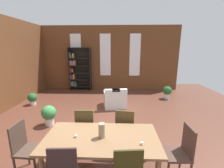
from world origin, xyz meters
name	(u,v)px	position (x,y,z in m)	size (l,w,h in m)	color
ground_plane	(93,130)	(0.00, 0.00, 0.00)	(11.33, 11.33, 0.00)	brown
back_wall_brick	(105,58)	(0.00, 4.42, 1.64)	(7.54, 0.12, 3.28)	brown
window_pane_0	(76,55)	(-1.53, 4.35, 1.81)	(0.55, 0.02, 2.13)	white
window_pane_1	(105,55)	(0.00, 4.35, 1.81)	(0.55, 0.02, 2.13)	white
window_pane_2	(135,55)	(1.53, 4.35, 1.81)	(0.55, 0.02, 2.13)	white
dining_table	(101,141)	(0.40, -1.48, 0.66)	(1.89, 0.98, 0.74)	brown
vase_on_table	(102,130)	(0.41, -1.48, 0.86)	(0.11, 0.11, 0.25)	#998466
tealight_candle_0	(142,143)	(1.04, -1.66, 0.76)	(0.04, 0.04, 0.04)	silver
tealight_candle_1	(76,136)	(-0.02, -1.50, 0.76)	(0.04, 0.04, 0.04)	silver
dining_chair_far_left	(86,127)	(-0.02, -0.76, 0.51)	(0.41, 0.41, 0.95)	#4C4021
dining_chair_head_right	(181,151)	(1.72, -1.48, 0.51)	(0.42, 0.42, 0.95)	#4C332A
dining_chair_head_left	(26,147)	(-0.91, -1.48, 0.51)	(0.42, 0.42, 0.95)	#47342A
dining_chair_far_right	(125,128)	(0.82, -0.76, 0.51)	(0.44, 0.44, 0.95)	#4F3D1F
bookshelf_tall	(78,69)	(-1.40, 4.17, 1.09)	(1.13, 0.32, 2.19)	black
armchair_white	(115,99)	(0.56, 1.77, 0.28)	(0.91, 0.91, 0.75)	silver
potted_plant_by_shelf	(167,91)	(2.81, 2.78, 0.33)	(0.38, 0.38, 0.56)	silver
potted_plant_corner	(32,98)	(-2.66, 1.83, 0.26)	(0.35, 0.35, 0.47)	silver
potted_plant_window	(49,114)	(-1.30, 0.26, 0.33)	(0.41, 0.41, 0.58)	silver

